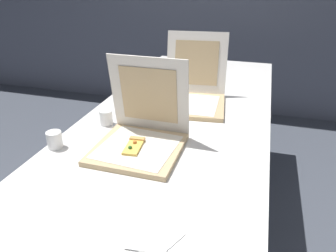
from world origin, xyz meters
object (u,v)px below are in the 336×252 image
at_px(cup_white_near_center, 106,117).
at_px(cup_white_far, 166,85).
at_px(pizza_box_middle, 193,95).
at_px(cup_white_near_left, 55,140).
at_px(napkin_pile, 151,236).
at_px(table, 175,129).
at_px(pizza_box_front, 140,136).

distance_m(cup_white_near_center, cup_white_far, 0.55).
relative_size(pizza_box_middle, cup_white_near_left, 6.52).
bearing_deg(napkin_pile, table, 100.58).
xyz_separation_m(table, cup_white_far, (-0.17, 0.40, 0.08)).
distance_m(table, cup_white_far, 0.44).
distance_m(cup_white_near_left, napkin_pile, 0.66).
bearing_deg(pizza_box_middle, cup_white_near_center, -139.33).
bearing_deg(table, pizza_box_front, -102.59).
bearing_deg(pizza_box_front, pizza_box_middle, 79.54).
height_order(pizza_box_middle, cup_white_near_center, pizza_box_middle).
bearing_deg(cup_white_far, pizza_box_middle, -38.09).
bearing_deg(napkin_pile, pizza_box_middle, 96.00).
height_order(table, pizza_box_front, pizza_box_front).
bearing_deg(table, cup_white_near_left, -135.97).
bearing_deg(cup_white_near_left, pizza_box_middle, 54.89).
xyz_separation_m(pizza_box_middle, cup_white_near_left, (-0.45, -0.63, -0.02)).
relative_size(table, napkin_pile, 14.15).
bearing_deg(pizza_box_front, cup_white_far, 98.79).
relative_size(table, pizza_box_middle, 5.24).
bearing_deg(pizza_box_front, cup_white_near_left, -163.26).
xyz_separation_m(table, napkin_pile, (0.14, -0.75, 0.05)).
bearing_deg(cup_white_near_center, table, 23.64).
distance_m(pizza_box_front, cup_white_far, 0.70).
relative_size(pizza_box_middle, cup_white_near_center, 6.52).
distance_m(pizza_box_middle, cup_white_near_center, 0.50).
distance_m(cup_white_near_left, cup_white_far, 0.83).
xyz_separation_m(table, cup_white_near_left, (-0.41, -0.40, 0.08)).
height_order(cup_white_far, napkin_pile, cup_white_far).
height_order(cup_white_near_center, cup_white_far, same).
bearing_deg(table, cup_white_far, 112.88).
bearing_deg(pizza_box_front, cup_white_near_center, 146.22).
height_order(pizza_box_middle, cup_white_near_left, pizza_box_middle).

